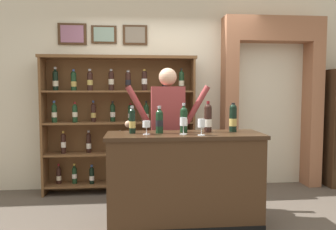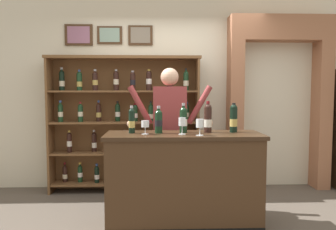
{
  "view_description": "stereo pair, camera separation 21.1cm",
  "coord_description": "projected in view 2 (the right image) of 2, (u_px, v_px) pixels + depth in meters",
  "views": [
    {
      "loc": [
        -0.47,
        -3.42,
        1.45
      ],
      "look_at": [
        -0.12,
        0.17,
        1.17
      ],
      "focal_mm": 35.64,
      "sensor_mm": 36.0,
      "label": 1
    },
    {
      "loc": [
        -0.26,
        -3.44,
        1.45
      ],
      "look_at": [
        -0.12,
        0.17,
        1.17
      ],
      "focal_mm": 35.64,
      "sensor_mm": 36.0,
      "label": 2
    }
  ],
  "objects": [
    {
      "name": "ground_plane",
      "position": [
        180.0,
        227.0,
        3.55
      ],
      "size": [
        14.0,
        14.0,
        0.02
      ],
      "primitive_type": "cube",
      "color": "brown"
    },
    {
      "name": "back_wall",
      "position": [
        172.0,
        76.0,
        4.97
      ],
      "size": [
        12.0,
        0.19,
        3.29
      ],
      "color": "beige",
      "rests_on": "ground"
    },
    {
      "name": "wine_shelf",
      "position": [
        125.0,
        119.0,
        4.73
      ],
      "size": [
        2.13,
        0.33,
        1.91
      ],
      "color": "brown",
      "rests_on": "ground"
    },
    {
      "name": "archway_doorway",
      "position": [
        277.0,
        92.0,
        4.91
      ],
      "size": [
        1.47,
        0.45,
        2.49
      ],
      "color": "#9E6647",
      "rests_on": "ground"
    },
    {
      "name": "tasting_counter",
      "position": [
        184.0,
        180.0,
        3.51
      ],
      "size": [
        1.63,
        0.57,
        0.99
      ],
      "color": "#422B19",
      "rests_on": "ground"
    },
    {
      "name": "shopkeeper",
      "position": [
        170.0,
        122.0,
        4.02
      ],
      "size": [
        1.04,
        0.22,
        1.71
      ],
      "color": "#2D3347",
      "rests_on": "ground"
    },
    {
      "name": "tasting_bottle_chianti",
      "position": [
        132.0,
        120.0,
        3.49
      ],
      "size": [
        0.07,
        0.07,
        0.29
      ],
      "color": "black",
      "rests_on": "tasting_counter"
    },
    {
      "name": "tasting_bottle_super_tuscan",
      "position": [
        159.0,
        121.0,
        3.48
      ],
      "size": [
        0.08,
        0.08,
        0.29
      ],
      "color": "black",
      "rests_on": "tasting_counter"
    },
    {
      "name": "tasting_bottle_brunello",
      "position": [
        183.0,
        119.0,
        3.53
      ],
      "size": [
        0.08,
        0.08,
        0.31
      ],
      "color": "black",
      "rests_on": "tasting_counter"
    },
    {
      "name": "tasting_bottle_riserva",
      "position": [
        208.0,
        118.0,
        3.54
      ],
      "size": [
        0.08,
        0.08,
        0.33
      ],
      "color": "black",
      "rests_on": "tasting_counter"
    },
    {
      "name": "tasting_bottle_bianco",
      "position": [
        234.0,
        118.0,
        3.56
      ],
      "size": [
        0.08,
        0.08,
        0.31
      ],
      "color": "black",
      "rests_on": "tasting_counter"
    },
    {
      "name": "wine_glass_left",
      "position": [
        145.0,
        125.0,
        3.4
      ],
      "size": [
        0.08,
        0.08,
        0.14
      ],
      "color": "silver",
      "rests_on": "tasting_counter"
    },
    {
      "name": "wine_glass_center",
      "position": [
        200.0,
        124.0,
        3.3
      ],
      "size": [
        0.08,
        0.08,
        0.17
      ],
      "color": "silver",
      "rests_on": "tasting_counter"
    },
    {
      "name": "wine_glass_right",
      "position": [
        182.0,
        122.0,
        3.38
      ],
      "size": [
        0.07,
        0.07,
        0.17
      ],
      "color": "silver",
      "rests_on": "tasting_counter"
    }
  ]
}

